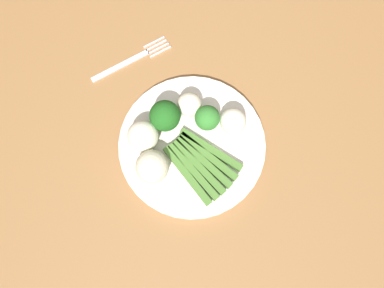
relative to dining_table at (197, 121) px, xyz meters
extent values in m
cube|color=tan|center=(0.00, 0.00, -0.66)|extent=(6.00, 6.00, 0.02)
cube|color=olive|center=(0.00, 0.00, 0.07)|extent=(1.43, 1.09, 0.04)
cylinder|color=silver|center=(0.06, -0.05, 0.09)|extent=(0.26, 0.26, 0.01)
cube|color=#47752D|center=(0.10, -0.09, 0.11)|extent=(0.13, 0.02, 0.01)
cube|color=#47752D|center=(0.10, -0.07, 0.11)|extent=(0.13, 0.03, 0.01)
cube|color=#47752D|center=(0.10, -0.06, 0.11)|extent=(0.12, 0.03, 0.01)
cube|color=#47752D|center=(0.10, -0.05, 0.11)|extent=(0.12, 0.04, 0.01)
cube|color=#47752D|center=(0.09, -0.04, 0.11)|extent=(0.12, 0.05, 0.01)
cube|color=#47752D|center=(0.09, -0.03, 0.11)|extent=(0.12, 0.06, 0.01)
cylinder|color=#4C7F2B|center=(0.00, -0.07, 0.11)|extent=(0.02, 0.02, 0.02)
sphere|color=#1E5B1C|center=(0.00, -0.07, 0.14)|extent=(0.05, 0.05, 0.05)
cylinder|color=#609E3D|center=(0.04, -0.01, 0.11)|extent=(0.02, 0.02, 0.02)
sphere|color=#337A2D|center=(0.04, -0.01, 0.13)|extent=(0.04, 0.04, 0.04)
sphere|color=silver|center=(0.01, -0.12, 0.13)|extent=(0.05, 0.05, 0.05)
sphere|color=white|center=(0.07, 0.03, 0.13)|extent=(0.05, 0.05, 0.05)
sphere|color=silver|center=(0.00, -0.02, 0.12)|extent=(0.04, 0.04, 0.04)
sphere|color=beige|center=(0.06, -0.13, 0.13)|extent=(0.06, 0.06, 0.06)
cube|color=silver|center=(-0.15, -0.08, 0.09)|extent=(0.02, 0.12, 0.00)
cube|color=silver|center=(-0.13, 0.00, 0.09)|extent=(0.01, 0.05, 0.00)
cube|color=silver|center=(-0.14, 0.00, 0.09)|extent=(0.01, 0.05, 0.00)
cube|color=silver|center=(-0.15, 0.00, 0.09)|extent=(0.01, 0.05, 0.00)
cube|color=silver|center=(-0.15, 0.00, 0.09)|extent=(0.01, 0.05, 0.00)
camera|label=1|loc=(0.22, -0.15, 0.86)|focal=41.12mm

